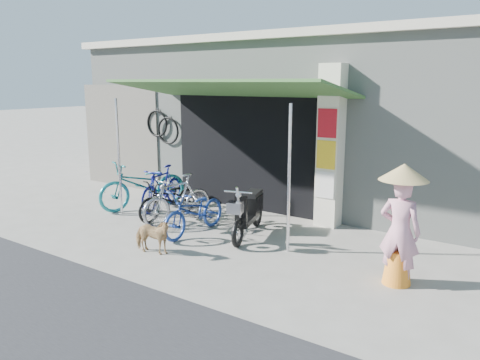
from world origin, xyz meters
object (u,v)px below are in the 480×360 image
Objects in this scene: bike_silver at (178,199)px; moped at (249,212)px; bike_navy at (195,211)px; bike_blue at (162,188)px; nun at (400,225)px; bike_teal at (143,185)px; street_dog at (152,236)px; bike_black at (169,199)px.

moped is at bearing 17.87° from bike_silver.
bike_blue is at bearing 150.79° from bike_navy.
nun is (3.60, -0.10, 0.41)m from bike_navy.
moped is at bearing 14.73° from bike_teal.
bike_blue is at bearing 27.75° from street_dog.
bike_navy is at bearing -167.89° from moped.
bike_teal reaches higher than moped.
nun reaches higher than bike_black.
moped is (0.85, 0.46, 0.01)m from bike_navy.
street_dog is (2.11, -1.89, -0.23)m from bike_teal.
nun reaches higher than street_dog.
bike_silver reaches higher than bike_blue.
bike_blue is 0.77m from bike_black.
bike_blue is at bearing 152.91° from moped.
bike_blue is 0.96× the size of bike_navy.
bike_silver is at bearing 2.37° from bike_teal.
nun is at bearing -85.77° from street_dog.
bike_silver is 1.53m from moped.
bike_teal is at bearing -160.68° from bike_blue.
bike_teal reaches higher than bike_navy.
bike_blue is at bearing -12.37° from nun.
street_dog is (0.07, -1.16, -0.13)m from bike_navy.
nun is (4.68, -0.58, 0.43)m from bike_black.
bike_navy is at bearing -39.29° from bike_blue.
street_dog is at bearing -86.77° from bike_navy.
bike_teal reaches higher than bike_silver.
bike_black is (0.96, -0.26, -0.12)m from bike_teal.
moped is (2.88, -0.27, -0.09)m from bike_teal.
bike_silver is 4.31m from nun.
bike_teal is 0.41m from bike_blue.
bike_black is at bearing -47.10° from bike_blue.
bike_blue is 1.20m from bike_silver.
bike_navy is at bearing -8.85° from street_dog.
bike_blue is 2.74m from street_dog.
street_dog is at bearing 15.30° from nun.
bike_navy is at bearing -19.70° from bike_black.
bike_blue reaches higher than street_dog.
bike_navy is at bearing 0.34° from bike_teal.
bike_navy is (1.08, -0.48, 0.02)m from bike_black.
bike_teal reaches higher than bike_blue.
street_dog is at bearing -132.11° from moped.
nun is (2.76, -0.56, 0.39)m from moped.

